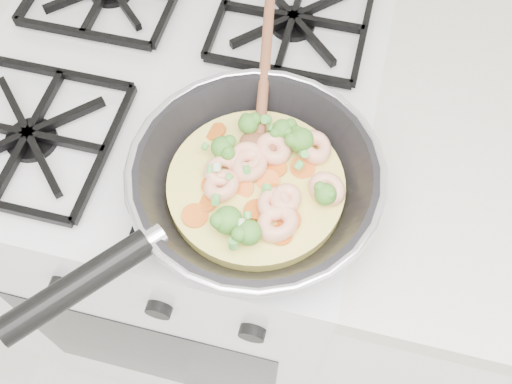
# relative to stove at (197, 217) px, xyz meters

# --- Properties ---
(stove) EXTENTS (0.60, 0.60, 0.92)m
(stove) POSITION_rel_stove_xyz_m (0.00, 0.00, 0.00)
(stove) COLOR silver
(stove) RESTS_ON ground
(skillet) EXTENTS (0.37, 0.58, 0.10)m
(skillet) POSITION_rel_stove_xyz_m (0.17, -0.17, 0.50)
(skillet) COLOR black
(skillet) RESTS_ON stove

